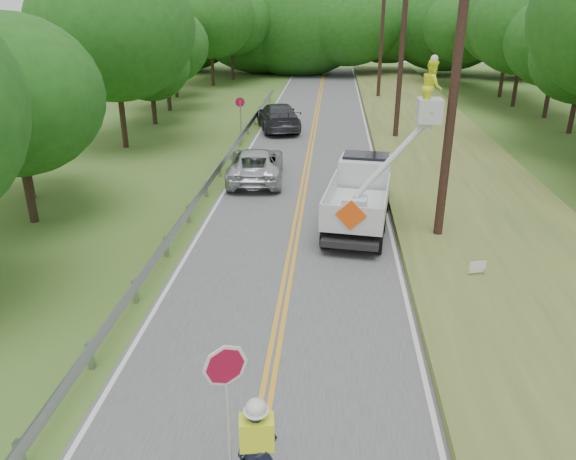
{
  "coord_description": "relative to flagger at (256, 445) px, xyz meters",
  "views": [
    {
      "loc": [
        1.23,
        -8.97,
        7.79
      ],
      "look_at": [
        0.0,
        6.0,
        1.5
      ],
      "focal_mm": 34.2,
      "sensor_mm": 36.0,
      "label": 1
    }
  ],
  "objects": [
    {
      "name": "stop_sign_permanent",
      "position": [
        -4.29,
        24.83,
        0.71
      ],
      "size": [
        0.56,
        0.15,
        2.67
      ],
      "color": "gray",
      "rests_on": "ground"
    },
    {
      "name": "utility_poles",
      "position": [
        4.85,
        19.15,
        4.18
      ],
      "size": [
        1.6,
        43.3,
        10.0
      ],
      "color": "black",
      "rests_on": "ground"
    },
    {
      "name": "yard_sign",
      "position": [
        5.47,
        8.02,
        -0.55
      ],
      "size": [
        0.5,
        0.17,
        0.74
      ],
      "color": "white",
      "rests_on": "ground"
    },
    {
      "name": "ground",
      "position": [
        -0.15,
        2.14,
        -1.08
      ],
      "size": [
        140.0,
        140.0,
        0.0
      ],
      "primitive_type": "plane",
      "color": "#4B5E25",
      "rests_on": "ground"
    },
    {
      "name": "suv_silver",
      "position": [
        -2.43,
        17.71,
        -0.33
      ],
      "size": [
        2.85,
        5.48,
        1.47
      ],
      "primitive_type": "imported",
      "rotation": [
        0.0,
        0.0,
        3.22
      ],
      "color": "silver",
      "rests_on": "road"
    },
    {
      "name": "treeline_horizon",
      "position": [
        -0.48,
        58.44,
        4.42
      ],
      "size": [
        55.54,
        14.61,
        11.73
      ],
      "color": "#1E4E17",
      "rests_on": "ground"
    },
    {
      "name": "flagger",
      "position": [
        0.0,
        0.0,
        0.0
      ],
      "size": [
        1.14,
        0.53,
        2.99
      ],
      "color": "#191E33",
      "rests_on": "road"
    },
    {
      "name": "bucket_truck",
      "position": [
        2.43,
        12.99,
        0.35
      ],
      "size": [
        3.81,
        6.32,
        6.11
      ],
      "color": "black",
      "rests_on": "road"
    },
    {
      "name": "suv_darkgrey",
      "position": [
        -2.47,
        28.62,
        -0.22
      ],
      "size": [
        3.67,
        6.2,
        1.68
      ],
      "primitive_type": "imported",
      "rotation": [
        0.0,
        0.0,
        3.38
      ],
      "color": "#36373D",
      "rests_on": "road"
    },
    {
      "name": "tall_grass_verge",
      "position": [
        6.95,
        16.14,
        -0.93
      ],
      "size": [
        7.0,
        96.0,
        0.3
      ],
      "primitive_type": "cube",
      "color": "#50622E",
      "rests_on": "ground"
    },
    {
      "name": "treeline_left",
      "position": [
        -10.67,
        31.61,
        4.52
      ],
      "size": [
        9.98,
        55.82,
        10.38
      ],
      "color": "#332319",
      "rests_on": "ground"
    },
    {
      "name": "road",
      "position": [
        -0.15,
        16.14,
        -1.07
      ],
      "size": [
        7.2,
        96.0,
        0.03
      ],
      "color": "#4C4C4F",
      "rests_on": "ground"
    },
    {
      "name": "guardrail",
      "position": [
        -4.16,
        17.04,
        -0.53
      ],
      "size": [
        0.18,
        48.0,
        0.77
      ],
      "color": "gray",
      "rests_on": "ground"
    }
  ]
}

